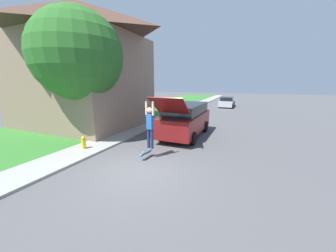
# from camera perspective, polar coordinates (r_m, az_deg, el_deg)

# --- Properties ---
(ground_plane) EXTENTS (120.00, 120.00, 0.00)m
(ground_plane) POSITION_cam_1_polar(r_m,az_deg,el_deg) (7.34, -9.13, -13.57)
(ground_plane) COLOR #49494C
(lawn) EXTENTS (10.00, 80.00, 0.08)m
(lawn) POSITION_cam_1_polar(r_m,az_deg,el_deg) (16.65, -21.54, 0.91)
(lawn) COLOR #2D6B28
(lawn) RESTS_ON ground_plane
(sidewalk) EXTENTS (1.80, 80.00, 0.10)m
(sidewalk) POSITION_cam_1_polar(r_m,az_deg,el_deg) (13.94, -8.53, -0.48)
(sidewalk) COLOR gray
(sidewalk) RESTS_ON ground_plane
(house) EXTENTS (9.49, 7.84, 8.92)m
(house) POSITION_cam_1_polar(r_m,az_deg,el_deg) (16.20, -25.05, 17.00)
(house) COLOR #89705B
(house) RESTS_ON lawn
(lawn_tree_near) EXTENTS (4.93, 4.93, 7.13)m
(lawn_tree_near) POSITION_cam_1_polar(r_m,az_deg,el_deg) (12.07, -25.78, 18.79)
(lawn_tree_near) COLOR brown
(lawn_tree_near) RESTS_ON lawn
(suv_parked) EXTENTS (2.16, 5.70, 2.63)m
(suv_parked) POSITION_cam_1_polar(r_m,az_deg,el_deg) (11.72, 5.34, 2.19)
(suv_parked) COLOR maroon
(suv_parked) RESTS_ON ground_plane
(car_down_street) EXTENTS (1.90, 4.40, 1.36)m
(car_down_street) POSITION_cam_1_polar(r_m,az_deg,el_deg) (27.58, 17.52, 6.94)
(car_down_street) COLOR #B7B7BC
(car_down_street) RESTS_ON ground_plane
(skateboarder) EXTENTS (0.41, 0.24, 2.06)m
(skateboarder) POSITION_cam_1_polar(r_m,az_deg,el_deg) (8.07, -5.53, 0.53)
(skateboarder) COLOR #192347
(skateboarder) RESTS_ON ground_plane
(skateboard) EXTENTS (0.23, 0.80, 0.26)m
(skateboard) POSITION_cam_1_polar(r_m,az_deg,el_deg) (8.40, -6.70, -8.17)
(skateboard) COLOR #236B99
(skateboard) RESTS_ON ground_plane
(fire_hydrant) EXTENTS (0.20, 0.20, 0.62)m
(fire_hydrant) POSITION_cam_1_polar(r_m,az_deg,el_deg) (10.12, -24.35, -4.62)
(fire_hydrant) COLOR gold
(fire_hydrant) RESTS_ON sidewalk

